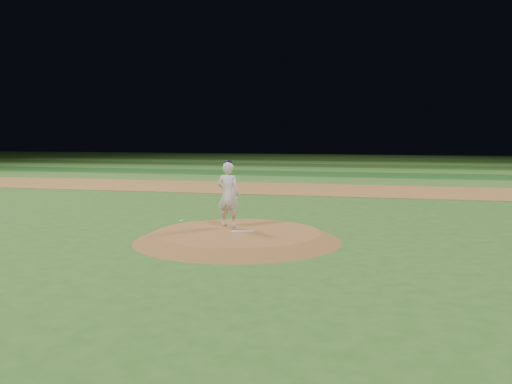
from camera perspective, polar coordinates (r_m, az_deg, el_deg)
name	(u,v)px	position (r m, az deg, el deg)	size (l,w,h in m)	color
ground	(238,241)	(15.20, -1.84, -4.90)	(120.00, 120.00, 0.00)	#2F5C1D
infield_dirt_band	(314,189)	(28.79, 5.82, 0.26)	(70.00, 6.00, 0.02)	#96602E
outfield_stripe_0	(327,180)	(34.22, 7.14, 1.15)	(70.00, 5.00, 0.02)	#3C6A26
outfield_stripe_1	(336,174)	(39.17, 8.03, 1.75)	(70.00, 5.00, 0.02)	#1B4C18
outfield_stripe_2	(343,170)	(44.13, 8.72, 2.21)	(70.00, 5.00, 0.02)	#3B7229
outfield_stripe_3	(349,166)	(49.10, 9.27, 2.58)	(70.00, 5.00, 0.02)	#224917
outfield_stripe_4	(353,163)	(54.08, 9.72, 2.88)	(70.00, 5.00, 0.02)	#3B6D27
outfield_stripe_5	(357,160)	(59.06, 10.09, 3.13)	(70.00, 5.00, 0.02)	#224E19
pitchers_mound	(238,236)	(15.17, -1.84, -4.43)	(5.50, 5.50, 0.25)	brown
pitching_rubber	(243,231)	(15.08, -1.34, -3.96)	(0.59, 0.15, 0.03)	silver
rosin_bag	(181,221)	(16.90, -7.50, -2.88)	(0.10, 0.10, 0.06)	silver
pitcher_on_mound	(228,194)	(15.80, -2.78, -0.20)	(0.73, 0.55, 1.87)	white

